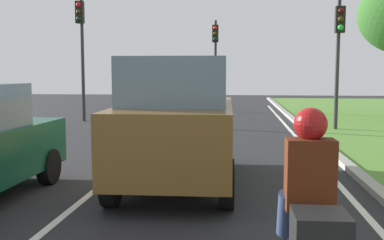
# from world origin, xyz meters

# --- Properties ---
(ground_plane) EXTENTS (60.00, 60.00, 0.00)m
(ground_plane) POSITION_xyz_m (0.00, 14.00, 0.00)
(ground_plane) COLOR #262628
(lane_line_center) EXTENTS (0.12, 32.00, 0.01)m
(lane_line_center) POSITION_xyz_m (-0.70, 14.00, 0.00)
(lane_line_center) COLOR silver
(lane_line_center) RESTS_ON ground
(lane_line_right_edge) EXTENTS (0.12, 32.00, 0.01)m
(lane_line_right_edge) POSITION_xyz_m (3.60, 14.00, 0.00)
(lane_line_right_edge) COLOR silver
(lane_line_right_edge) RESTS_ON ground
(curb_right) EXTENTS (0.24, 48.00, 0.12)m
(curb_right) POSITION_xyz_m (4.10, 14.00, 0.06)
(curb_right) COLOR #9E9B93
(curb_right) RESTS_ON ground
(car_suv_ahead) EXTENTS (2.07, 4.55, 2.28)m
(car_suv_ahead) POSITION_xyz_m (0.69, 9.39, 1.17)
(car_suv_ahead) COLOR brown
(car_suv_ahead) RESTS_ON ground
(rider_person) EXTENTS (0.50, 0.40, 1.16)m
(rider_person) POSITION_xyz_m (2.37, 5.13, 1.19)
(rider_person) COLOR #4C1E0C
(rider_person) RESTS_ON ground
(traffic_light_near_right) EXTENTS (0.32, 0.50, 4.67)m
(traffic_light_near_right) POSITION_xyz_m (5.19, 17.61, 3.10)
(traffic_light_near_right) COLOR #2D2D2D
(traffic_light_near_right) RESTS_ON ground
(traffic_light_overhead_left) EXTENTS (0.32, 0.50, 5.23)m
(traffic_light_overhead_left) POSITION_xyz_m (-4.79, 19.78, 3.53)
(traffic_light_overhead_left) COLOR #2D2D2D
(traffic_light_overhead_left) RESTS_ON ground
(traffic_light_far_median) EXTENTS (0.32, 0.50, 4.81)m
(traffic_light_far_median) POSITION_xyz_m (0.50, 25.49, 3.25)
(traffic_light_far_median) COLOR #2D2D2D
(traffic_light_far_median) RESTS_ON ground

